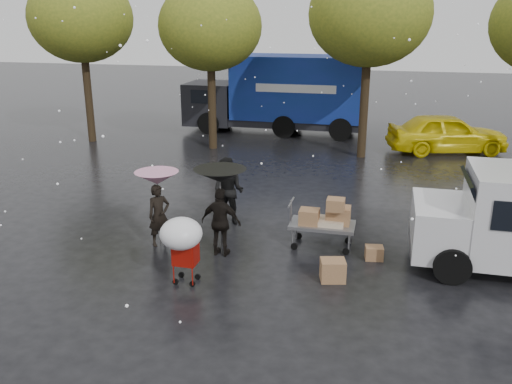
% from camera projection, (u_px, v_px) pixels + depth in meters
% --- Properties ---
extents(ground, '(90.00, 90.00, 0.00)m').
position_uv_depth(ground, '(223.00, 257.00, 12.27)').
color(ground, black).
rests_on(ground, ground).
extents(person_pink, '(0.63, 0.64, 1.48)m').
position_uv_depth(person_pink, '(159.00, 215.00, 12.71)').
color(person_pink, black).
rests_on(person_pink, ground).
extents(person_middle, '(0.93, 0.76, 1.76)m').
position_uv_depth(person_middle, '(228.00, 191.00, 13.97)').
color(person_middle, black).
rests_on(person_middle, ground).
extents(person_black, '(0.95, 0.44, 1.59)m').
position_uv_depth(person_black, '(221.00, 222.00, 12.14)').
color(person_black, black).
rests_on(person_black, ground).
extents(umbrella_pink, '(1.01, 1.01, 1.80)m').
position_uv_depth(umbrella_pink, '(157.00, 178.00, 12.43)').
color(umbrella_pink, '#4C4C4C').
rests_on(umbrella_pink, ground).
extents(umbrella_black, '(1.17, 1.17, 2.04)m').
position_uv_depth(umbrella_black, '(220.00, 176.00, 11.80)').
color(umbrella_black, '#4C4C4C').
rests_on(umbrella_black, ground).
extents(vendor_cart, '(1.52, 0.80, 1.27)m').
position_uv_depth(vendor_cart, '(326.00, 218.00, 12.56)').
color(vendor_cart, slate).
rests_on(vendor_cart, ground).
extents(shopping_cart, '(0.84, 0.84, 1.46)m').
position_uv_depth(shopping_cart, '(182.00, 237.00, 10.63)').
color(shopping_cart, '#9F1009').
rests_on(shopping_cart, ground).
extents(blue_truck, '(8.30, 2.60, 3.50)m').
position_uv_depth(blue_truck, '(282.00, 94.00, 24.73)').
color(blue_truck, navy).
rests_on(blue_truck, ground).
extents(box_ground_near, '(0.58, 0.51, 0.45)m').
position_uv_depth(box_ground_near, '(333.00, 270.00, 11.12)').
color(box_ground_near, brown).
rests_on(box_ground_near, ground).
extents(box_ground_far, '(0.43, 0.36, 0.31)m').
position_uv_depth(box_ground_far, '(374.00, 253.00, 12.10)').
color(box_ground_far, brown).
rests_on(box_ground_far, ground).
extents(yellow_taxi, '(4.89, 2.97, 1.56)m').
position_uv_depth(yellow_taxi, '(447.00, 133.00, 21.34)').
color(yellow_taxi, yellow).
rests_on(yellow_taxi, ground).
extents(tree_row, '(21.60, 4.40, 7.12)m').
position_uv_depth(tree_row, '(288.00, 20.00, 20.04)').
color(tree_row, black).
rests_on(tree_row, ground).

